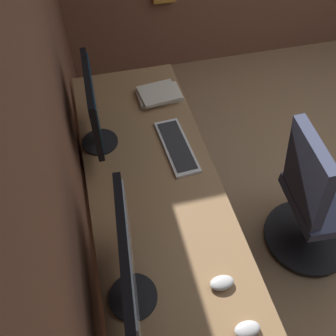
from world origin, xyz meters
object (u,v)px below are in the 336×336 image
object	(u,v)px
mouse_spare	(222,283)
monitor_secondary	(94,108)
keyboard_main	(177,146)
book_stack_near	(159,94)
mouse_main	(247,329)
monitor_primary	(129,269)
drawer_pedestal	(140,177)
office_chair	(315,203)

from	to	relation	value
mouse_spare	monitor_secondary	bearing A→B (deg)	22.31
keyboard_main	book_stack_near	size ratio (longest dim) A/B	1.55
mouse_main	keyboard_main	bearing A→B (deg)	0.91
monitor_primary	mouse_spare	distance (m)	0.44
drawer_pedestal	keyboard_main	world-z (taller)	keyboard_main
drawer_pedestal	monitor_secondary	world-z (taller)	monitor_secondary
monitor_primary	keyboard_main	world-z (taller)	monitor_primary
monitor_primary	office_chair	xyz separation A→B (m)	(0.39, -1.12, -0.54)
drawer_pedestal	office_chair	xyz separation A→B (m)	(-0.52, -0.94, 0.11)
mouse_main	book_stack_near	distance (m)	1.44
book_stack_near	office_chair	world-z (taller)	office_chair
mouse_spare	office_chair	world-z (taller)	office_chair
monitor_primary	mouse_spare	world-z (taller)	monitor_primary
monitor_primary	book_stack_near	bearing A→B (deg)	-17.74
monitor_secondary	mouse_spare	bearing A→B (deg)	-157.69
monitor_primary	office_chair	world-z (taller)	monitor_primary
monitor_secondary	office_chair	bearing A→B (deg)	-114.18
monitor_secondary	mouse_main	size ratio (longest dim) A/B	4.63
keyboard_main	monitor_secondary	bearing A→B (deg)	70.82
monitor_primary	office_chair	bearing A→B (deg)	-70.75
mouse_spare	mouse_main	bearing A→B (deg)	-170.31
keyboard_main	mouse_main	bearing A→B (deg)	-179.09
book_stack_near	office_chair	distance (m)	1.14
mouse_main	book_stack_near	size ratio (longest dim) A/B	0.38
keyboard_main	office_chair	bearing A→B (deg)	-116.77
monitor_secondary	keyboard_main	distance (m)	0.49
monitor_primary	office_chair	size ratio (longest dim) A/B	0.59
drawer_pedestal	mouse_main	distance (m)	1.23
mouse_spare	book_stack_near	xyz separation A→B (m)	(1.24, -0.02, 0.01)
mouse_main	office_chair	size ratio (longest dim) A/B	0.11
drawer_pedestal	mouse_main	xyz separation A→B (m)	(-1.15, -0.22, 0.40)
monitor_secondary	book_stack_near	size ratio (longest dim) A/B	1.75
keyboard_main	mouse_spare	bearing A→B (deg)	178.71
mouse_spare	book_stack_near	world-z (taller)	book_stack_near
office_chair	book_stack_near	bearing A→B (deg)	42.09
keyboard_main	mouse_main	size ratio (longest dim) A/B	4.11
monitor_primary	keyboard_main	size ratio (longest dim) A/B	1.35
book_stack_near	mouse_spare	bearing A→B (deg)	179.07
monitor_secondary	office_chair	size ratio (longest dim) A/B	0.50
book_stack_near	mouse_main	bearing A→B (deg)	-179.45
monitor_primary	mouse_main	distance (m)	0.53
monitor_secondary	mouse_spare	size ratio (longest dim) A/B	4.63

